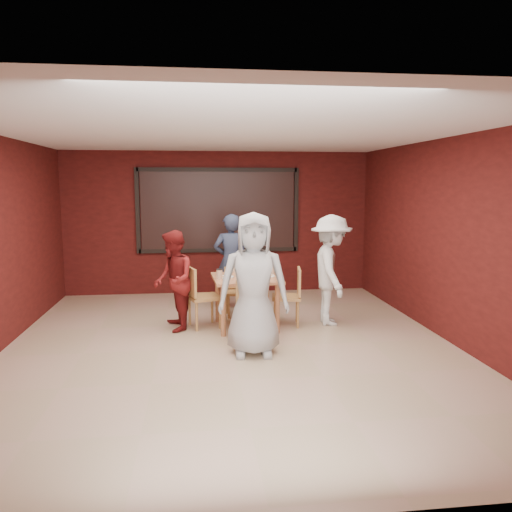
{
  "coord_description": "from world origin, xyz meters",
  "views": [
    {
      "loc": [
        -0.46,
        -6.4,
        2.16
      ],
      "look_at": [
        0.44,
        0.93,
        1.09
      ],
      "focal_mm": 35.0,
      "sensor_mm": 36.0,
      "label": 1
    }
  ],
  "objects": [
    {
      "name": "dining_table",
      "position": [
        0.29,
        0.93,
        0.68
      ],
      "size": [
        1.04,
        1.04,
        0.93
      ],
      "color": "#B9764C",
      "rests_on": "floor"
    },
    {
      "name": "diner_front",
      "position": [
        0.26,
        -0.29,
        0.91
      ],
      "size": [
        0.93,
        0.64,
        1.82
      ],
      "primitive_type": "imported",
      "rotation": [
        0.0,
        0.0,
        -0.07
      ],
      "color": "#ABABAB",
      "rests_on": "floor"
    },
    {
      "name": "diner_back",
      "position": [
        0.15,
        2.17,
        0.83
      ],
      "size": [
        0.61,
        0.4,
        1.66
      ],
      "primitive_type": "imported",
      "rotation": [
        0.0,
        0.0,
        3.13
      ],
      "color": "#303B57",
      "rests_on": "floor"
    },
    {
      "name": "diner_right",
      "position": [
        1.61,
        0.97,
        0.85
      ],
      "size": [
        0.72,
        1.15,
        1.7
      ],
      "primitive_type": "imported",
      "rotation": [
        0.0,
        0.0,
        1.48
      ],
      "color": "silver",
      "rests_on": "floor"
    },
    {
      "name": "floor",
      "position": [
        0.0,
        0.0,
        0.0
      ],
      "size": [
        7.0,
        7.0,
        0.0
      ],
      "primitive_type": "plane",
      "color": "tan",
      "rests_on": "ground"
    },
    {
      "name": "chair_right",
      "position": [
        0.99,
        0.97,
        0.5
      ],
      "size": [
        0.49,
        0.49,
        0.89
      ],
      "color": "tan",
      "rests_on": "floor"
    },
    {
      "name": "chair_back",
      "position": [
        0.2,
        1.68,
        0.45
      ],
      "size": [
        0.4,
        0.4,
        0.8
      ],
      "color": "tan",
      "rests_on": "floor"
    },
    {
      "name": "window_blinds",
      "position": [
        0.0,
        3.45,
        1.65
      ],
      "size": [
        3.0,
        0.02,
        1.5
      ],
      "primitive_type": "cube",
      "color": "black"
    },
    {
      "name": "chair_left",
      "position": [
        -0.41,
        1.01,
        0.53
      ],
      "size": [
        0.56,
        0.56,
        0.93
      ],
      "color": "tan",
      "rests_on": "floor"
    },
    {
      "name": "chair_front",
      "position": [
        0.29,
        0.19,
        0.51
      ],
      "size": [
        0.46,
        0.46,
        0.9
      ],
      "color": "tan",
      "rests_on": "floor"
    },
    {
      "name": "diner_left",
      "position": [
        -0.79,
        0.93,
        0.75
      ],
      "size": [
        0.66,
        0.8,
        1.49
      ],
      "primitive_type": "imported",
      "rotation": [
        0.0,
        0.0,
        -1.43
      ],
      "color": "maroon",
      "rests_on": "floor"
    }
  ]
}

